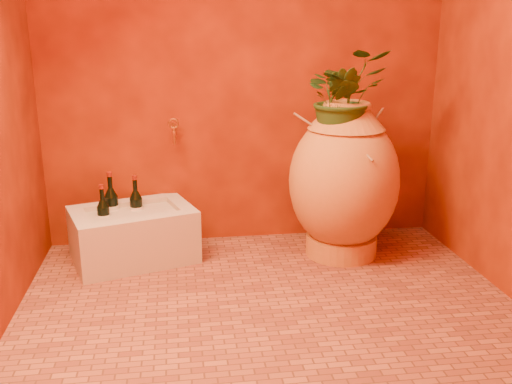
{
  "coord_description": "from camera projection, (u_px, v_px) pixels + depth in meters",
  "views": [
    {
      "loc": [
        -0.43,
        -2.56,
        1.36
      ],
      "look_at": [
        -0.02,
        0.35,
        0.5
      ],
      "focal_mm": 40.0,
      "sensor_mm": 36.0,
      "label": 1
    }
  ],
  "objects": [
    {
      "name": "wine_bottle_a",
      "position": [
        112.0,
        208.0,
        3.44
      ],
      "size": [
        0.08,
        0.08,
        0.34
      ],
      "color": "black",
      "rests_on": "stone_basin"
    },
    {
      "name": "wine_bottle_c",
      "position": [
        136.0,
        209.0,
        3.44
      ],
      "size": [
        0.08,
        0.08,
        0.32
      ],
      "color": "black",
      "rests_on": "stone_basin"
    },
    {
      "name": "plant_main",
      "position": [
        344.0,
        96.0,
        3.24
      ],
      "size": [
        0.56,
        0.51,
        0.53
      ],
      "primitive_type": "imported",
      "rotation": [
        0.0,
        0.0,
        0.23
      ],
      "color": "#204217",
      "rests_on": "amphora"
    },
    {
      "name": "plant_side",
      "position": [
        339.0,
        104.0,
        3.19
      ],
      "size": [
        0.28,
        0.26,
        0.41
      ],
      "primitive_type": "imported",
      "rotation": [
        0.0,
        0.0,
        -0.47
      ],
      "color": "#204217",
      "rests_on": "amphora"
    },
    {
      "name": "stone_basin",
      "position": [
        133.0,
        236.0,
        3.4
      ],
      "size": [
        0.8,
        0.67,
        0.32
      ],
      "rotation": [
        0.0,
        0.0,
        0.31
      ],
      "color": "#BAAD9A",
      "rests_on": "floor"
    },
    {
      "name": "wine_bottle_b",
      "position": [
        104.0,
        217.0,
        3.32
      ],
      "size": [
        0.07,
        0.07,
        0.3
      ],
      "color": "black",
      "rests_on": "stone_basin"
    },
    {
      "name": "floor",
      "position": [
        269.0,
        306.0,
        2.87
      ],
      "size": [
        2.5,
        2.5,
        0.0
      ],
      "primitive_type": "plane",
      "color": "brown",
      "rests_on": "ground"
    },
    {
      "name": "amphora",
      "position": [
        344.0,
        181.0,
        3.39
      ],
      "size": [
        0.72,
        0.72,
        0.94
      ],
      "rotation": [
        0.0,
        0.0,
        -0.1
      ],
      "color": "#BB7634",
      "rests_on": "floor"
    },
    {
      "name": "wall_back",
      "position": [
        244.0,
        44.0,
        3.47
      ],
      "size": [
        2.5,
        0.02,
        2.5
      ],
      "primitive_type": "cube",
      "color": "#581405",
      "rests_on": "ground"
    },
    {
      "name": "wall_tap",
      "position": [
        174.0,
        130.0,
        3.48
      ],
      "size": [
        0.07,
        0.14,
        0.15
      ],
      "color": "#AF7028",
      "rests_on": "wall_back"
    }
  ]
}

